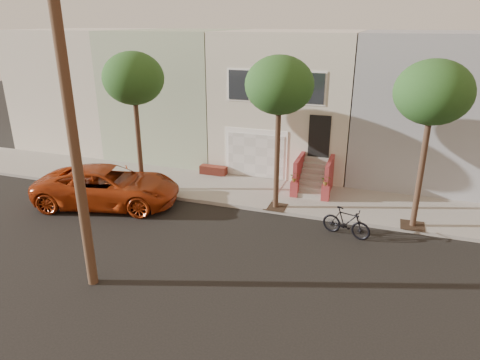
% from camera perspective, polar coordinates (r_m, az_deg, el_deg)
% --- Properties ---
extents(ground, '(90.00, 90.00, 0.00)m').
position_cam_1_polar(ground, '(15.42, -2.59, -9.21)').
color(ground, black).
rests_on(ground, ground).
extents(sidewalk, '(40.00, 3.70, 0.15)m').
position_cam_1_polar(sidewalk, '(19.95, 3.01, -1.80)').
color(sidewalk, gray).
rests_on(sidewalk, ground).
extents(house_row, '(33.10, 11.70, 7.00)m').
position_cam_1_polar(house_row, '(24.47, 7.04, 10.95)').
color(house_row, beige).
rests_on(house_row, sidewalk).
extents(tree_left, '(2.70, 2.57, 6.30)m').
position_cam_1_polar(tree_left, '(19.55, -14.04, 12.91)').
color(tree_left, '#2D2116').
rests_on(tree_left, sidewalk).
extents(tree_mid, '(2.70, 2.57, 6.30)m').
position_cam_1_polar(tree_mid, '(16.98, 5.27, 12.36)').
color(tree_mid, '#2D2116').
rests_on(tree_mid, sidewalk).
extents(tree_right, '(2.70, 2.57, 6.30)m').
position_cam_1_polar(tree_right, '(16.57, 24.38, 10.46)').
color(tree_right, '#2D2116').
rests_on(tree_right, sidewalk).
extents(pickup_truck, '(6.64, 4.20, 1.71)m').
position_cam_1_polar(pickup_truck, '(19.52, -17.19, -0.80)').
color(pickup_truck, '#9F330F').
rests_on(pickup_truck, ground).
extents(motorcycle, '(1.94, 1.01, 1.12)m').
position_cam_1_polar(motorcycle, '(16.53, 14.00, -5.49)').
color(motorcycle, black).
rests_on(motorcycle, ground).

